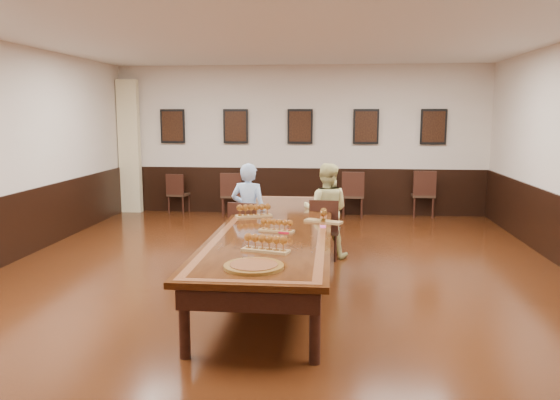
# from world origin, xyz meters

# --- Properties ---
(floor) EXTENTS (8.00, 10.00, 0.02)m
(floor) POSITION_xyz_m (0.00, 0.00, -0.01)
(floor) COLOR black
(floor) RESTS_ON ground
(ceiling) EXTENTS (8.00, 10.00, 0.02)m
(ceiling) POSITION_xyz_m (0.00, 0.00, 3.21)
(ceiling) COLOR white
(ceiling) RESTS_ON floor
(wall_back) EXTENTS (8.00, 0.02, 3.20)m
(wall_back) POSITION_xyz_m (0.00, 5.01, 1.60)
(wall_back) COLOR beige
(wall_back) RESTS_ON floor
(wall_front) EXTENTS (8.00, 0.02, 3.20)m
(wall_front) POSITION_xyz_m (0.00, -5.01, 1.60)
(wall_front) COLOR beige
(wall_front) RESTS_ON floor
(chair_man) EXTENTS (0.50, 0.53, 0.91)m
(chair_man) POSITION_xyz_m (-0.53, 0.92, 0.46)
(chair_man) COLOR #322116
(chair_man) RESTS_ON floor
(chair_woman) EXTENTS (0.47, 0.51, 0.92)m
(chair_woman) POSITION_xyz_m (0.61, 1.24, 0.46)
(chair_woman) COLOR #322116
(chair_woman) RESTS_ON floor
(spare_chair_a) EXTENTS (0.47, 0.50, 0.87)m
(spare_chair_a) POSITION_xyz_m (-2.67, 4.83, 0.44)
(spare_chair_a) COLOR #322116
(spare_chair_a) RESTS_ON floor
(spare_chair_b) EXTENTS (0.49, 0.53, 0.94)m
(spare_chair_b) POSITION_xyz_m (-1.44, 4.56, 0.47)
(spare_chair_b) COLOR #322116
(spare_chair_b) RESTS_ON floor
(spare_chair_c) EXTENTS (0.48, 0.52, 0.98)m
(spare_chair_c) POSITION_xyz_m (1.14, 4.65, 0.49)
(spare_chair_c) COLOR #322116
(spare_chair_c) RESTS_ON floor
(spare_chair_d) EXTENTS (0.47, 0.52, 1.00)m
(spare_chair_d) POSITION_xyz_m (2.62, 4.84, 0.50)
(spare_chair_d) COLOR #322116
(spare_chair_d) RESTS_ON floor
(person_man) EXTENTS (0.58, 0.43, 1.46)m
(person_man) POSITION_xyz_m (-0.52, 1.02, 0.73)
(person_man) COLOR #5488D4
(person_man) RESTS_ON floor
(person_woman) EXTENTS (0.76, 0.62, 1.43)m
(person_woman) POSITION_xyz_m (0.62, 1.34, 0.72)
(person_woman) COLOR beige
(person_woman) RESTS_ON floor
(pink_phone) EXTENTS (0.08, 0.14, 0.01)m
(pink_phone) POSITION_xyz_m (0.60, -0.07, 0.76)
(pink_phone) COLOR #ED4FA7
(pink_phone) RESTS_ON conference_table
(curtain) EXTENTS (0.45, 0.18, 2.90)m
(curtain) POSITION_xyz_m (-3.75, 4.82, 1.45)
(curtain) COLOR beige
(curtain) RESTS_ON floor
(wainscoting) EXTENTS (8.00, 10.00, 1.00)m
(wainscoting) POSITION_xyz_m (0.00, 0.00, 0.50)
(wainscoting) COLOR black
(wainscoting) RESTS_ON floor
(conference_table) EXTENTS (1.40, 5.00, 0.76)m
(conference_table) POSITION_xyz_m (0.00, 0.00, 0.61)
(conference_table) COLOR black
(conference_table) RESTS_ON floor
(posters) EXTENTS (6.14, 0.04, 0.74)m
(posters) POSITION_xyz_m (0.00, 4.94, 1.90)
(posters) COLOR black
(posters) RESTS_ON wall_back
(flight_a) EXTENTS (0.52, 0.32, 0.19)m
(flight_a) POSITION_xyz_m (-0.37, 0.52, 0.84)
(flight_a) COLOR olive
(flight_a) RESTS_ON conference_table
(flight_b) EXTENTS (0.52, 0.34, 0.19)m
(flight_b) POSITION_xyz_m (0.60, 0.22, 0.84)
(flight_b) COLOR olive
(flight_b) RESTS_ON conference_table
(flight_c) EXTENTS (0.45, 0.22, 0.16)m
(flight_c) POSITION_xyz_m (0.05, -0.40, 0.82)
(flight_c) COLOR olive
(flight_c) RESTS_ON conference_table
(flight_d) EXTENTS (0.52, 0.28, 0.19)m
(flight_d) POSITION_xyz_m (0.03, -1.39, 0.84)
(flight_d) COLOR olive
(flight_d) RESTS_ON conference_table
(red_plate_grp) EXTENTS (0.21, 0.21, 0.03)m
(red_plate_grp) POSITION_xyz_m (0.16, -0.41, 0.76)
(red_plate_grp) COLOR red
(red_plate_grp) RESTS_ON conference_table
(carved_platter) EXTENTS (0.56, 0.56, 0.04)m
(carved_platter) POSITION_xyz_m (-0.00, -2.00, 0.77)
(carved_platter) COLOR #5B3712
(carved_platter) RESTS_ON conference_table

